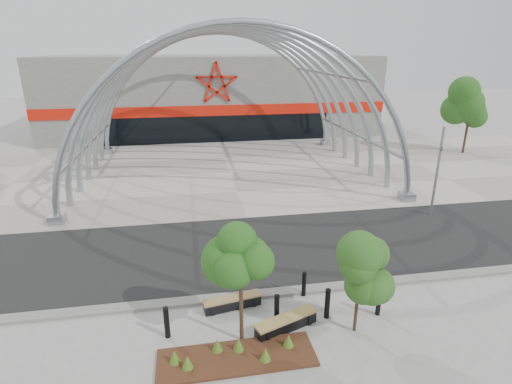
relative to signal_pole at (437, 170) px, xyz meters
name	(u,v)px	position (x,y,z in m)	size (l,w,h in m)	color
ground	(274,290)	(-10.18, -5.73, -2.59)	(140.00, 140.00, 0.00)	gray
road	(258,248)	(-10.18, -2.23, -2.58)	(140.00, 7.00, 0.02)	black
forecourt	(230,173)	(-10.18, 9.77, -2.57)	(60.00, 17.00, 0.04)	gray
kerb	(275,293)	(-10.18, -5.98, -2.53)	(60.00, 0.50, 0.12)	slate
arena_building	(212,93)	(-10.18, 27.72, 1.40)	(34.00, 15.24, 8.00)	slate
vault_canopy	(230,173)	(-10.18, 9.77, -2.57)	(20.80, 15.80, 20.36)	#91979C
planting_bed	(235,355)	(-12.08, -9.04, -2.47)	(4.74, 1.48, 0.50)	#33160F
signal_pole	(437,170)	(0.00, 0.00, 0.00)	(0.25, 0.70, 4.96)	gray
street_tree_0	(241,261)	(-11.76, -8.25, 0.25)	(1.74, 1.74, 3.96)	black
street_tree_1	(361,267)	(-8.03, -8.43, -0.21)	(1.40, 1.40, 3.32)	black
bench_0	(232,303)	(-11.86, -6.55, -2.38)	(2.15, 0.81, 0.44)	black
bench_1	(286,323)	(-10.24, -8.01, -2.36)	(2.29, 1.28, 0.47)	black
bollard_0	(167,322)	(-14.09, -7.72, -2.04)	(0.18, 0.18, 1.11)	black
bollard_1	(277,309)	(-10.48, -7.62, -2.05)	(0.17, 0.17, 1.08)	black
bollard_2	(327,303)	(-8.71, -7.63, -2.03)	(0.18, 0.18, 1.12)	black
bollard_3	(304,284)	(-9.13, -6.24, -2.10)	(0.16, 0.16, 0.99)	black
bollard_4	(379,302)	(-6.90, -7.78, -2.08)	(0.16, 0.16, 1.02)	black
bg_tree_1	(471,104)	(10.82, 12.27, 1.66)	(2.70, 2.70, 5.91)	black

